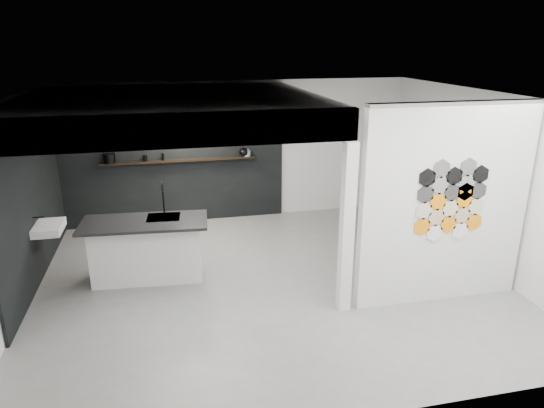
{
  "coord_description": "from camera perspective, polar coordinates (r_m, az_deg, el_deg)",
  "views": [
    {
      "loc": [
        -1.43,
        -6.57,
        3.53
      ],
      "look_at": [
        0.1,
        0.3,
        1.15
      ],
      "focal_mm": 32.0,
      "sensor_mm": 36.0,
      "label": 1
    }
  ],
  "objects": [
    {
      "name": "bay_clad_left",
      "position": [
        8.19,
        -26.38,
        -0.04
      ],
      "size": [
        0.04,
        4.0,
        2.35
      ],
      "primitive_type": "cube",
      "color": "black",
      "rests_on": "floor"
    },
    {
      "name": "partition_panel",
      "position": [
        6.99,
        19.7,
        -0.19
      ],
      "size": [
        2.45,
        0.15,
        2.8
      ],
      "primitive_type": "cube",
      "color": "silver",
      "rests_on": "floor"
    },
    {
      "name": "corner_column",
      "position": [
        6.45,
        8.8,
        -2.97
      ],
      "size": [
        0.16,
        0.16,
        2.35
      ],
      "primitive_type": "cube",
      "color": "silver",
      "rests_on": "floor"
    },
    {
      "name": "floor",
      "position": [
        7.59,
        -0.25,
        -9.05
      ],
      "size": [
        7.0,
        6.0,
        0.01
      ],
      "primitive_type": "cube",
      "color": "slate"
    },
    {
      "name": "fascia_beam",
      "position": [
        5.73,
        -11.21,
        8.49
      ],
      "size": [
        4.4,
        0.16,
        0.4
      ],
      "primitive_type": "cube",
      "color": "silver",
      "rests_on": "corner_column"
    },
    {
      "name": "display_shelf",
      "position": [
        9.69,
        -10.9,
        5.06
      ],
      "size": [
        3.0,
        0.15,
        0.04
      ],
      "primitive_type": "cube",
      "color": "black",
      "rests_on": "bay_clad_back"
    },
    {
      "name": "bay_clad_back",
      "position": [
        9.82,
        -11.46,
        4.45
      ],
      "size": [
        4.4,
        0.04,
        2.35
      ],
      "primitive_type": "cube",
      "color": "black",
      "rests_on": "floor"
    },
    {
      "name": "bottle_dark",
      "position": [
        9.67,
        -12.71,
        5.45
      ],
      "size": [
        0.06,
        0.06,
        0.14
      ],
      "primitive_type": "cylinder",
      "rotation": [
        0.0,
        0.0,
        0.26
      ],
      "color": "black",
      "rests_on": "display_shelf"
    },
    {
      "name": "wall_basin",
      "position": [
        8.05,
        -24.77,
        -2.56
      ],
      "size": [
        0.4,
        0.6,
        0.12
      ],
      "primitive_type": "cube",
      "color": "silver",
      "rests_on": "bay_clad_left"
    },
    {
      "name": "stockpot",
      "position": [
        9.73,
        -18.57,
        5.12
      ],
      "size": [
        0.27,
        0.27,
        0.18
      ],
      "primitive_type": "cylinder",
      "rotation": [
        0.0,
        0.0,
        -0.31
      ],
      "color": "black",
      "rests_on": "display_shelf"
    },
    {
      "name": "hex_tile_cluster",
      "position": [
        6.91,
        20.4,
        0.43
      ],
      "size": [
        1.04,
        0.02,
        1.16
      ],
      "color": "orange",
      "rests_on": "partition_panel"
    },
    {
      "name": "kettle",
      "position": [
        9.79,
        -3.31,
        6.12
      ],
      "size": [
        0.21,
        0.21,
        0.17
      ],
      "primitive_type": "ellipsoid",
      "rotation": [
        0.0,
        0.0,
        -0.07
      ],
      "color": "black",
      "rests_on": "display_shelf"
    },
    {
      "name": "glass_vase",
      "position": [
        9.8,
        -2.99,
        6.06
      ],
      "size": [
        0.11,
        0.11,
        0.14
      ],
      "primitive_type": "cylinder",
      "rotation": [
        0.0,
        0.0,
        0.07
      ],
      "color": "gray",
      "rests_on": "display_shelf"
    },
    {
      "name": "bulkhead",
      "position": [
        7.63,
        -11.69,
        10.94
      ],
      "size": [
        4.4,
        4.0,
        0.4
      ],
      "primitive_type": "cube",
      "color": "silver",
      "rests_on": "corner_column"
    },
    {
      "name": "utensil_cup",
      "position": [
        9.68,
        -14.7,
        5.21
      ],
      "size": [
        0.09,
        0.09,
        0.11
      ],
      "primitive_type": "cylinder",
      "rotation": [
        0.0,
        0.0,
        0.08
      ],
      "color": "black",
      "rests_on": "display_shelf"
    },
    {
      "name": "kitchen_island",
      "position": [
        7.7,
        -14.46,
        -5.09
      ],
      "size": [
        1.92,
        0.96,
        1.5
      ],
      "rotation": [
        0.0,
        0.0,
        -0.08
      ],
      "color": "silver",
      "rests_on": "floor"
    },
    {
      "name": "glass_bowl",
      "position": [
        9.8,
        -2.98,
        5.97
      ],
      "size": [
        0.19,
        0.19,
        0.11
      ],
      "primitive_type": "cylinder",
      "rotation": [
        0.0,
        0.0,
        0.3
      ],
      "color": "gray",
      "rests_on": "display_shelf"
    }
  ]
}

